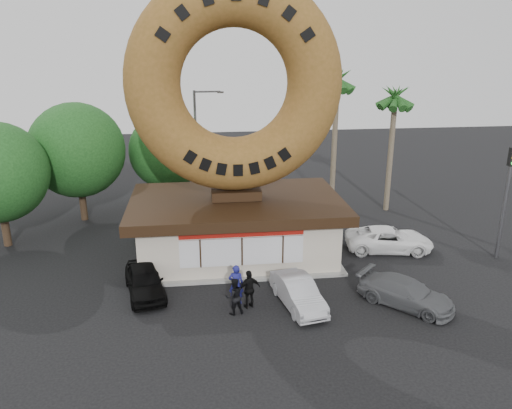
{
  "coord_description": "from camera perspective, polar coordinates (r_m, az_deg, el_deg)",
  "views": [
    {
      "loc": [
        -2.01,
        -19.15,
        11.26
      ],
      "look_at": [
        0.82,
        4.0,
        3.57
      ],
      "focal_mm": 35.0,
      "sensor_mm": 36.0,
      "label": 1
    }
  ],
  "objects": [
    {
      "name": "person_right",
      "position": [
        22.16,
        -0.76,
        -9.65
      ],
      "size": [
        1.13,
        0.77,
        1.77
      ],
      "primitive_type": "imported",
      "rotation": [
        0.0,
        0.0,
        3.5
      ],
      "color": "black",
      "rests_on": "ground"
    },
    {
      "name": "person_left",
      "position": [
        22.46,
        -2.29,
        -9.11
      ],
      "size": [
        0.74,
        0.54,
        1.87
      ],
      "primitive_type": "imported",
      "rotation": [
        0.0,
        0.0,
        2.99
      ],
      "color": "navy",
      "rests_on": "ground"
    },
    {
      "name": "donut_shop",
      "position": [
        26.94,
        -2.24,
        -2.39
      ],
      "size": [
        11.2,
        7.2,
        3.8
      ],
      "color": "beige",
      "rests_on": "ground"
    },
    {
      "name": "tree_mid",
      "position": [
        34.96,
        -10.13,
        6.02
      ],
      "size": [
        5.2,
        5.2,
        6.63
      ],
      "color": "#473321",
      "rests_on": "ground"
    },
    {
      "name": "car_silver",
      "position": [
        22.48,
        4.84,
        -10.01
      ],
      "size": [
        2.07,
        4.06,
        1.28
      ],
      "primitive_type": "imported",
      "rotation": [
        0.0,
        0.0,
        0.19
      ],
      "color": "#B1B2B7",
      "rests_on": "ground"
    },
    {
      "name": "street_lamp",
      "position": [
        35.79,
        -6.64,
        7.22
      ],
      "size": [
        2.11,
        0.2,
        8.0
      ],
      "color": "#59595E",
      "rests_on": "ground"
    },
    {
      "name": "car_grey",
      "position": [
        23.39,
        16.75,
        -9.64
      ],
      "size": [
        4.22,
        4.28,
        1.24
      ],
      "primitive_type": "imported",
      "rotation": [
        0.0,
        0.0,
        0.77
      ],
      "color": "slate",
      "rests_on": "ground"
    },
    {
      "name": "tree_west",
      "position": [
        33.66,
        -19.78,
        5.85
      ],
      "size": [
        6.0,
        6.0,
        7.65
      ],
      "color": "#473321",
      "rests_on": "ground"
    },
    {
      "name": "palm_near",
      "position": [
        34.6,
        9.27,
        13.31
      ],
      "size": [
        2.6,
        2.6,
        9.75
      ],
      "color": "#726651",
      "rests_on": "ground"
    },
    {
      "name": "person_center",
      "position": [
        21.73,
        -2.51,
        -10.45
      ],
      "size": [
        0.92,
        0.79,
        1.65
      ],
      "primitive_type": "imported",
      "rotation": [
        0.0,
        0.0,
        3.37
      ],
      "color": "black",
      "rests_on": "ground"
    },
    {
      "name": "car_white",
      "position": [
        28.95,
        14.96,
        -3.86
      ],
      "size": [
        5.09,
        2.95,
        1.33
      ],
      "primitive_type": "imported",
      "rotation": [
        0.0,
        0.0,
        1.41
      ],
      "color": "white",
      "rests_on": "ground"
    },
    {
      "name": "giant_donut",
      "position": [
        25.31,
        -2.45,
        13.57
      ],
      "size": [
        10.8,
        2.75,
        10.8
      ],
      "primitive_type": "torus",
      "rotation": [
        1.57,
        0.0,
        0.0
      ],
      "color": "brown",
      "rests_on": "donut_shop"
    },
    {
      "name": "ground",
      "position": [
        22.3,
        -0.85,
        -12.06
      ],
      "size": [
        90.0,
        90.0,
        0.0
      ],
      "primitive_type": "plane",
      "color": "black",
      "rests_on": "ground"
    },
    {
      "name": "car_black",
      "position": [
        23.89,
        -12.62,
        -8.51
      ],
      "size": [
        2.41,
        4.22,
        1.35
      ],
      "primitive_type": "imported",
      "rotation": [
        0.0,
        0.0,
        0.22
      ],
      "color": "black",
      "rests_on": "ground"
    },
    {
      "name": "palm_far",
      "position": [
        34.42,
        15.6,
        11.31
      ],
      "size": [
        2.6,
        2.6,
        8.75
      ],
      "color": "#726651",
      "rests_on": "ground"
    },
    {
      "name": "traffic_signal",
      "position": [
        29.09,
        26.75,
        1.54
      ],
      "size": [
        0.3,
        0.38,
        6.07
      ],
      "color": "#59595E",
      "rests_on": "ground"
    }
  ]
}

